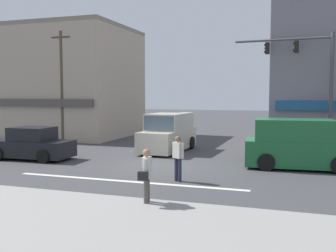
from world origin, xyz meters
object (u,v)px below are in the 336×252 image
Objects in this scene: street_tree at (306,89)px; traffic_light_mast at (311,74)px; van_crossing_leftbound at (168,133)px; pedestrian_foreground_with_bag at (146,175)px; utility_pole_near_left at (62,85)px; van_approaching_near at (299,145)px; pedestrian_mid_crossing at (178,156)px; sedan_crossing_rightbound at (31,145)px.

street_tree is 2.91m from traffic_light_mast.
van_crossing_leftbound is 11.00m from pedestrian_foreground_with_bag.
utility_pole_near_left is at bearing 131.37° from pedestrian_foreground_with_bag.
traffic_light_mast is 4.69m from van_approaching_near.
van_crossing_leftbound is (7.86, -1.59, -2.76)m from utility_pole_near_left.
pedestrian_foreground_with_bag and pedestrian_mid_crossing have the same top height.
sedan_crossing_rightbound is at bearing -148.24° from street_tree.
sedan_crossing_rightbound is 2.48× the size of pedestrian_foreground_with_bag.
utility_pole_near_left is (-15.08, -1.59, 0.30)m from street_tree.
pedestrian_mid_crossing is at bearing -121.92° from traffic_light_mast.
van_approaching_near reaches higher than pedestrian_foreground_with_bag.
van_approaching_near is (-0.33, -6.25, -2.47)m from street_tree.
pedestrian_foreground_with_bag is (8.40, -5.91, 0.24)m from sedan_crossing_rightbound.
van_crossing_leftbound reaches higher than pedestrian_foreground_with_bag.
street_tree is at bearing 6.03° from utility_pole_near_left.
van_crossing_leftbound reaches higher than pedestrian_mid_crossing.
van_crossing_leftbound is at bearing 40.47° from sedan_crossing_rightbound.
sedan_crossing_rightbound is (-12.41, -1.63, -0.29)m from van_approaching_near.
van_approaching_near is at bearing 7.50° from sedan_crossing_rightbound.
van_crossing_leftbound is (-7.22, -3.18, -2.47)m from street_tree.
street_tree is 6.73m from van_approaching_near.
sedan_crossing_rightbound is 8.59m from pedestrian_mid_crossing.
van_approaching_near is at bearing -23.97° from van_crossing_leftbound.
utility_pole_near_left is at bearing 140.65° from pedestrian_mid_crossing.
traffic_light_mast is 1.50× the size of sedan_crossing_rightbound.
van_crossing_leftbound is at bearing 111.08° from pedestrian_mid_crossing.
traffic_light_mast is 12.28m from pedestrian_foreground_with_bag.
street_tree is 0.82× the size of traffic_light_mast.
utility_pole_near_left reaches higher than traffic_light_mast.
street_tree is 1.09× the size of van_crossing_leftbound.
utility_pole_near_left reaches higher than van_crossing_leftbound.
utility_pole_near_left is 1.17× the size of traffic_light_mast.
van_approaching_near is at bearing -97.92° from traffic_light_mast.
utility_pole_near_left is 16.50m from pedestrian_foreground_with_bag.
sedan_crossing_rightbound is (-12.88, -5.06, -3.46)m from traffic_light_mast.
street_tree is 15.17m from utility_pole_near_left.
utility_pole_near_left is 7.38m from sedan_crossing_rightbound.
utility_pole_near_left is 1.54× the size of van_approaching_near.
pedestrian_mid_crossing is (-0.16, 3.52, -0.00)m from pedestrian_foreground_with_bag.
sedan_crossing_rightbound is 7.25m from van_crossing_leftbound.
utility_pole_near_left is 8.48m from van_crossing_leftbound.
utility_pole_near_left is at bearing 110.46° from sedan_crossing_rightbound.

